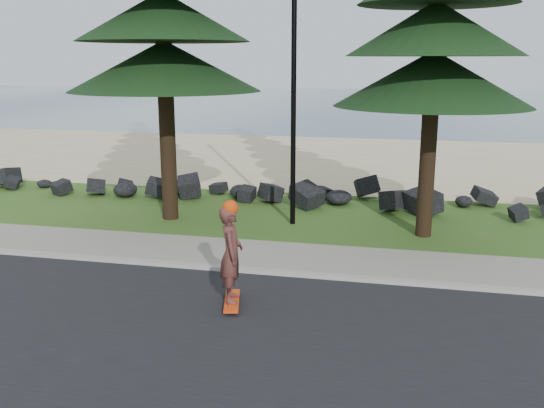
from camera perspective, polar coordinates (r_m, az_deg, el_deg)
name	(u,v)px	position (r m, az deg, el deg)	size (l,w,h in m)	color
ground	(266,260)	(13.74, -0.54, -5.30)	(160.00, 160.00, 0.00)	#30541A
road	(201,351)	(9.75, -6.73, -13.56)	(160.00, 7.00, 0.02)	black
kerb	(257,271)	(12.90, -1.46, -6.34)	(160.00, 0.20, 0.10)	#9C948D
sidewalk	(268,256)	(13.91, -0.36, -4.88)	(160.00, 2.00, 0.08)	gray
beach_sand	(339,159)	(27.68, 6.30, 4.24)	(160.00, 15.00, 0.01)	tan
ocean	(379,103)	(63.89, 10.04, 9.35)	(160.00, 58.00, 0.01)	#374F69
seawall_boulders	(307,204)	(19.03, 3.29, 0.03)	(60.00, 2.40, 1.10)	black
lamp_post	(294,70)	(16.14, 2.06, 12.46)	(0.25, 0.14, 8.14)	black
skateboarder	(231,254)	(10.96, -3.86, -4.76)	(0.57, 1.10, 1.98)	red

